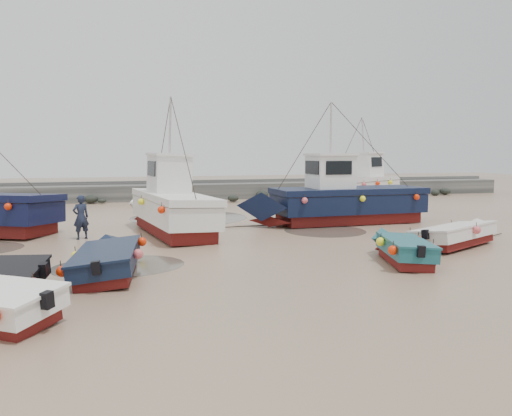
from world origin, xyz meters
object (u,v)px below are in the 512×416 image
(dinghy_1, at_px, (110,256))
(dinghy_2, at_px, (402,245))
(cabin_boat_2, at_px, (337,199))
(cabin_boat_3, at_px, (365,185))
(person, at_px, (82,239))
(dinghy_3, at_px, (460,232))
(cabin_boat_1, at_px, (169,204))

(dinghy_1, relative_size, dinghy_2, 1.26)
(dinghy_1, height_order, cabin_boat_2, cabin_boat_2)
(dinghy_2, relative_size, cabin_boat_2, 0.45)
(cabin_boat_2, relative_size, cabin_boat_3, 1.19)
(dinghy_2, distance_m, person, 13.22)
(dinghy_3, bearing_deg, cabin_boat_2, 170.41)
(cabin_boat_3, distance_m, person, 21.53)
(dinghy_3, bearing_deg, person, -137.05)
(cabin_boat_1, xyz_separation_m, cabin_boat_3, (15.00, 9.59, -0.00))
(dinghy_1, bearing_deg, cabin_boat_1, 76.96)
(dinghy_1, bearing_deg, cabin_boat_2, 41.40)
(dinghy_1, bearing_deg, cabin_boat_3, 49.90)
(cabin_boat_3, bearing_deg, cabin_boat_1, -88.40)
(dinghy_3, bearing_deg, cabin_boat_1, -146.67)
(dinghy_1, height_order, dinghy_2, same)
(dinghy_2, xyz_separation_m, person, (-10.83, 7.55, -0.57))
(cabin_boat_3, bearing_deg, dinghy_1, -76.86)
(cabin_boat_2, bearing_deg, dinghy_2, 167.66)
(dinghy_3, xyz_separation_m, cabin_boat_3, (4.14, 15.95, 0.80))
(dinghy_1, xyz_separation_m, cabin_boat_2, (11.28, 8.08, 0.76))
(dinghy_3, distance_m, person, 15.70)
(dinghy_3, height_order, person, dinghy_3)
(cabin_boat_3, height_order, person, cabin_boat_3)
(cabin_boat_2, bearing_deg, cabin_boat_3, -36.49)
(dinghy_3, bearing_deg, dinghy_1, -111.81)
(cabin_boat_1, height_order, cabin_boat_2, same)
(cabin_boat_3, bearing_deg, dinghy_3, -45.53)
(cabin_boat_1, bearing_deg, dinghy_1, -118.71)
(dinghy_2, bearing_deg, dinghy_3, 42.42)
(dinghy_2, bearing_deg, person, 160.10)
(cabin_boat_1, bearing_deg, dinghy_3, -40.25)
(cabin_boat_2, bearing_deg, dinghy_3, -164.77)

